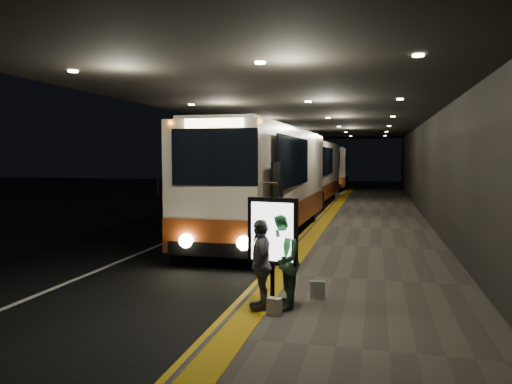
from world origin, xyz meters
The scene contains 18 objects.
ground centered at (0.00, 0.00, 0.00)m, with size 90.00×90.00×0.00m, color black.
lane_line_white centered at (-1.80, 5.00, 0.01)m, with size 0.12×50.00×0.01m, color silver.
kerb_stripe_yellow centered at (2.35, 5.00, 0.01)m, with size 0.18×50.00×0.01m, color gold.
sidewalk centered at (4.75, 5.00, 0.07)m, with size 4.50×50.00×0.15m, color #514C44.
tactile_strip centered at (2.85, 5.00, 0.16)m, with size 0.50×50.00×0.01m, color gold.
terminal_wall centered at (7.00, 5.00, 3.00)m, with size 0.10×50.00×6.00m, color black.
support_columns centered at (-1.50, 4.00, 2.20)m, with size 0.80×24.80×4.40m.
canopy centered at (2.50, 5.00, 4.60)m, with size 9.00×50.00×0.40m, color black.
coach_main centered at (1.08, 3.30, 1.80)m, with size 2.80×12.13×3.76m.
coach_second centered at (1.00, 15.93, 1.74)m, with size 2.70×11.61×3.63m.
coach_third centered at (1.08, 31.26, 1.68)m, with size 2.93×11.27×3.51m.
passenger_boarding centered at (2.80, -2.48, 0.92)m, with size 0.56×0.37×1.53m, color #C95E6A.
passenger_waiting_green centered at (3.31, -5.61, 1.00)m, with size 0.82×0.51×1.69m, color #3D6E4C.
passenger_waiting_grey centered at (2.96, -5.79, 0.94)m, with size 0.93×0.48×1.59m, color #57555B.
bag_polka centered at (3.86, -4.93, 0.32)m, with size 0.28×0.12×0.34m, color black.
bag_plain centered at (3.26, -6.06, 0.30)m, with size 0.24×0.14×0.30m, color beige.
info_sign centered at (3.13, -5.59, 1.47)m, with size 0.93×0.26×1.95m.
stanchion_post centered at (2.75, -0.76, 0.69)m, with size 0.05×0.05×1.07m, color black.
Camera 1 is at (4.90, -14.17, 2.82)m, focal length 35.00 mm.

